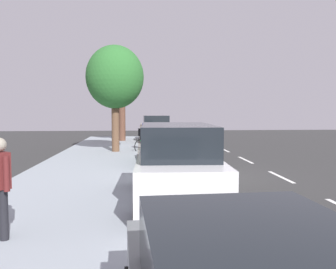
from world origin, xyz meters
TOP-DOWN VIEW (x-y plane):
  - ground at (0.00, 0.00)m, footprint 55.36×55.36m
  - sidewalk at (4.30, 0.00)m, footprint 4.04×34.60m
  - curb_edge at (2.21, 0.00)m, footprint 0.16×34.60m
  - lane_stripe_centre at (-2.78, -1.50)m, footprint 0.14×31.60m
  - lane_stripe_bike_edge at (0.74, 0.00)m, footprint 0.12×34.60m
  - parked_pickup_tan_nearest at (1.10, -12.87)m, footprint 2.20×5.38m
  - parked_sedan_green_second at (1.02, -2.07)m, footprint 2.02×4.49m
  - parked_suv_white_mid at (1.22, 3.96)m, footprint 2.09×4.76m
  - bicycle_at_curb at (1.74, -6.95)m, footprint 1.49×1.05m
  - cyclist_with_backpack at (1.97, -7.39)m, footprint 0.51×0.58m
  - street_tree_near_cyclist at (3.46, -13.18)m, footprint 2.36×2.36m
  - street_tree_mid_block at (3.46, -6.49)m, footprint 3.05×3.05m
  - pedestrian_on_phone at (4.50, 6.32)m, footprint 0.46×0.48m

SIDE VIEW (x-z plane):
  - ground at x=0.00m, z-range 0.00..0.00m
  - lane_stripe_centre at x=-2.78m, z-range 0.00..0.01m
  - lane_stripe_bike_edge at x=0.74m, z-range 0.00..0.01m
  - sidewalk at x=4.30m, z-range 0.00..0.12m
  - curb_edge at x=2.21m, z-range 0.00..0.12m
  - bicycle_at_curb at x=1.74m, z-range -0.01..0.79m
  - parked_sedan_green_second at x=1.02m, z-range -0.01..1.51m
  - parked_pickup_tan_nearest at x=1.10m, z-range -0.07..1.88m
  - cyclist_with_backpack at x=1.97m, z-range 0.17..1.78m
  - parked_suv_white_mid at x=1.22m, z-range 0.03..2.02m
  - pedestrian_on_phone at x=4.50m, z-range 0.24..2.00m
  - street_tree_near_cyclist at x=3.46m, z-range 1.32..5.76m
  - street_tree_mid_block at x=3.46m, z-range 1.23..6.86m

